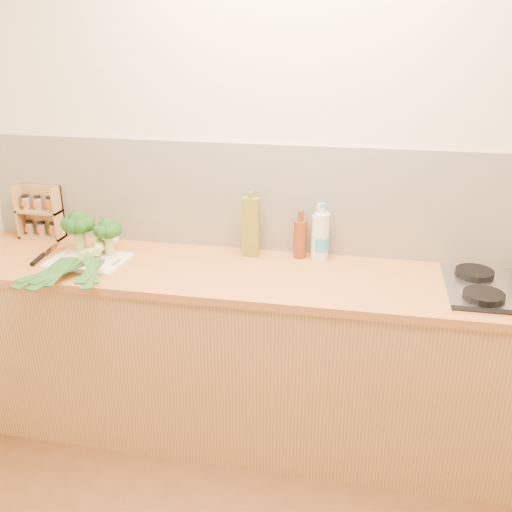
{
  "coord_description": "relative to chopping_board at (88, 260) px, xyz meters",
  "views": [
    {
      "loc": [
        0.35,
        -1.19,
        1.97
      ],
      "look_at": [
        -0.1,
        1.1,
        1.02
      ],
      "focal_mm": 40.0,
      "sensor_mm": 36.0,
      "label": 1
    }
  ],
  "objects": [
    {
      "name": "leek_front",
      "position": [
        -0.03,
        -0.04,
        0.03
      ],
      "size": [
        0.22,
        0.63,
        0.04
      ],
      "rotation": [
        0.0,
        0.0,
        -0.26
      ],
      "color": "white",
      "rests_on": "chopping_board"
    },
    {
      "name": "water_bottle",
      "position": [
        1.1,
        0.25,
        0.11
      ],
      "size": [
        0.08,
        0.08,
        0.26
      ],
      "color": "silver",
      "rests_on": "counter"
    },
    {
      "name": "oil_tin",
      "position": [
        0.76,
        0.23,
        0.15
      ],
      "size": [
        0.08,
        0.05,
        0.33
      ],
      "color": "olive",
      "rests_on": "counter"
    },
    {
      "name": "amber_bottle",
      "position": [
        1.0,
        0.26,
        0.09
      ],
      "size": [
        0.06,
        0.06,
        0.24
      ],
      "color": "#692F14",
      "rests_on": "counter"
    },
    {
      "name": "chefs_knife",
      "position": [
        -0.24,
        -0.01,
        0.0
      ],
      "size": [
        0.07,
        0.32,
        0.02
      ],
      "rotation": [
        0.0,
        0.0,
        0.11
      ],
      "color": "silver",
      "rests_on": "counter"
    },
    {
      "name": "leek_back",
      "position": [
        0.07,
        -0.03,
        0.06
      ],
      "size": [
        0.27,
        0.67,
        0.04
      ],
      "rotation": [
        0.0,
        0.0,
        0.33
      ],
      "color": "white",
      "rests_on": "chopping_board"
    },
    {
      "name": "broccoli_left",
      "position": [
        -0.08,
        0.09,
        0.15
      ],
      "size": [
        0.16,
        0.17,
        0.22
      ],
      "color": "#A4B268",
      "rests_on": "chopping_board"
    },
    {
      "name": "broccoli_right",
      "position": [
        0.08,
        0.08,
        0.13
      ],
      "size": [
        0.14,
        0.14,
        0.19
      ],
      "color": "#A4B268",
      "rests_on": "chopping_board"
    },
    {
      "name": "room_shell",
      "position": [
        0.94,
        0.33,
        0.26
      ],
      "size": [
        3.5,
        3.5,
        3.5
      ],
      "color": "beige",
      "rests_on": "ground"
    },
    {
      "name": "leek_mid",
      "position": [
        0.02,
        -0.06,
        0.05
      ],
      "size": [
        0.15,
        0.65,
        0.04
      ],
      "rotation": [
        0.0,
        0.0,
        -0.13
      ],
      "color": "white",
      "rests_on": "chopping_board"
    },
    {
      "name": "counter",
      "position": [
        0.94,
        0.04,
        -0.46
      ],
      "size": [
        3.2,
        0.62,
        0.9
      ],
      "color": "tan",
      "rests_on": "ground"
    },
    {
      "name": "spice_rack",
      "position": [
        -0.39,
        0.28,
        0.12
      ],
      "size": [
        0.24,
        0.09,
        0.28
      ],
      "color": "#AF7D4B",
      "rests_on": "counter"
    },
    {
      "name": "chopping_board",
      "position": [
        0.0,
        0.0,
        0.0
      ],
      "size": [
        0.38,
        0.29,
        0.01
      ],
      "primitive_type": "cube",
      "rotation": [
        0.0,
        0.0,
        -0.06
      ],
      "color": "beige",
      "rests_on": "counter"
    },
    {
      "name": "glass_bottle",
      "position": [
        1.09,
        0.25,
        0.11
      ],
      "size": [
        0.07,
        0.07,
        0.28
      ],
      "color": "silver",
      "rests_on": "counter"
    }
  ]
}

